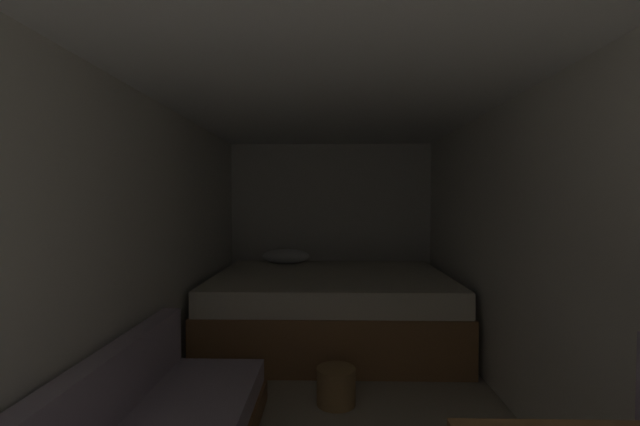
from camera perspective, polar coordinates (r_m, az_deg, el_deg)
name	(u,v)px	position (r m, az deg, el deg)	size (l,w,h in m)	color
wall_back	(331,230)	(5.02, 1.45, -2.38)	(2.47, 0.05, 2.06)	silver
wall_left	(117,264)	(2.63, -25.91, -6.25)	(0.05, 5.32, 2.06)	silver
wall_right	(551,265)	(2.65, 28.99, -6.26)	(0.05, 5.32, 2.06)	silver
ceiling_slab	(332,74)	(2.42, 1.62, 18.46)	(2.47, 5.32, 0.05)	white
bed	(330,308)	(4.19, 1.39, -12.75)	(2.25, 1.75, 0.84)	olive
wicker_basket	(336,386)	(3.08, 2.21, -22.48)	(0.27, 0.27, 0.25)	olive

